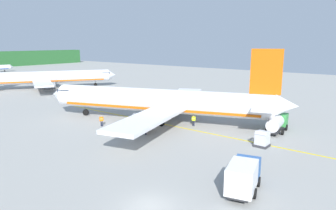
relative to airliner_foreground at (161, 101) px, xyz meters
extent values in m
cylinder|color=white|center=(-0.19, 0.54, 0.11)|extent=(15.41, 35.25, 3.80)
cone|color=white|center=(-6.49, 18.67, 0.11)|extent=(4.20, 3.45, 3.61)
cone|color=white|center=(6.25, -17.98, 0.51)|extent=(4.10, 4.08, 3.23)
cube|color=#192333|center=(-5.77, 16.59, 0.96)|extent=(3.84, 3.33, 0.60)
cube|color=white|center=(-8.16, -4.35, -0.56)|extent=(16.67, 8.32, 0.50)
cylinder|color=slate|center=(-6.17, -1.75, -1.76)|extent=(3.13, 3.75, 2.20)
cube|color=white|center=(9.10, 1.65, -0.56)|extent=(16.52, 11.15, 0.50)
cylinder|color=slate|center=(5.92, 2.45, -1.76)|extent=(3.13, 3.75, 2.20)
cube|color=#D8590C|center=(5.23, -15.05, 5.26)|extent=(1.79, 4.27, 6.50)
cube|color=white|center=(5.23, -15.05, 0.51)|extent=(10.87, 6.44, 0.24)
cube|color=#D8590C|center=(-0.19, 0.54, -0.94)|extent=(14.05, 31.79, 0.36)
cylinder|color=black|center=(-4.68, 13.46, -2.84)|extent=(0.69, 1.15, 1.10)
cylinder|color=gray|center=(-4.68, 13.46, -2.04)|extent=(0.20, 0.20, 0.50)
cylinder|color=black|center=(-2.15, -1.73, -2.84)|extent=(0.69, 1.15, 1.10)
cylinder|color=gray|center=(-2.15, -1.73, -2.04)|extent=(0.20, 0.20, 0.50)
cylinder|color=black|center=(2.76, -0.03, -2.84)|extent=(0.69, 1.15, 1.10)
cylinder|color=gray|center=(2.76, -0.03, -2.04)|extent=(0.20, 0.20, 0.50)
cylinder|color=silver|center=(10.27, 48.12, -0.24)|extent=(28.99, 20.65, 3.42)
cone|color=silver|center=(24.73, 38.63, -0.24)|extent=(3.59, 3.90, 3.25)
cube|color=#192333|center=(23.07, 39.71, 0.53)|extent=(3.40, 3.62, 0.54)
cube|color=silver|center=(13.28, 55.99, -0.84)|extent=(12.47, 13.89, 0.45)
cylinder|color=slate|center=(13.28, 53.03, -1.92)|extent=(3.50, 3.24, 1.98)
cube|color=silver|center=(4.25, 42.22, -0.84)|extent=(10.45, 14.79, 0.45)
cylinder|color=slate|center=(6.96, 43.40, -1.92)|extent=(3.50, 3.24, 1.98)
cube|color=#D8590C|center=(10.27, 48.12, -1.18)|extent=(26.18, 18.73, 0.32)
cylinder|color=black|center=(20.57, 41.36, -2.89)|extent=(1.00, 0.81, 0.99)
cylinder|color=gray|center=(20.57, 41.36, -2.17)|extent=(0.18, 0.18, 0.45)
cylinder|color=black|center=(10.42, 50.81, -2.89)|extent=(1.00, 0.81, 0.99)
cylinder|color=gray|center=(10.42, 50.81, -2.17)|extent=(0.18, 0.18, 0.45)
cylinder|color=black|center=(7.86, 46.90, -2.89)|extent=(1.00, 0.81, 0.99)
cylinder|color=gray|center=(7.86, 46.90, -2.17)|extent=(0.18, 0.18, 0.45)
cone|color=silver|center=(29.07, 108.99, -1.42)|extent=(1.68, 2.24, 2.04)
cube|color=#192333|center=(27.85, 109.20, -0.93)|extent=(1.64, 2.02, 0.34)
cylinder|color=black|center=(26.00, 109.51, -3.08)|extent=(0.64, 0.30, 0.62)
cylinder|color=gray|center=(26.00, 109.51, -2.63)|extent=(0.11, 0.11, 0.28)
cube|color=#338C3F|center=(7.41, -16.74, -1.89)|extent=(2.02, 2.38, 1.80)
cube|color=#192333|center=(8.25, -16.65, -1.53)|extent=(0.28, 1.85, 0.94)
cylinder|color=silver|center=(4.55, -17.04, -1.89)|extent=(3.92, 2.19, 1.80)
cube|color=#262628|center=(5.45, -16.95, -2.87)|extent=(5.88, 2.14, 0.16)
cylinder|color=black|center=(6.99, -15.68, -2.94)|extent=(0.92, 0.37, 0.90)
cylinder|color=black|center=(7.23, -17.86, -2.94)|extent=(0.92, 0.37, 0.90)
cylinder|color=black|center=(4.43, -15.95, -2.94)|extent=(0.92, 0.37, 0.90)
cylinder|color=black|center=(4.67, -18.14, -2.94)|extent=(0.92, 0.37, 0.90)
cube|color=#2659A5|center=(-12.66, -20.22, -1.89)|extent=(2.27, 2.56, 1.80)
cube|color=#192333|center=(-11.83, -20.02, -1.53)|extent=(0.51, 1.81, 0.94)
cube|color=white|center=(-15.28, -20.85, -1.67)|extent=(4.00, 2.98, 2.24)
cube|color=#262628|center=(-14.40, -20.64, -2.87)|extent=(5.60, 2.77, 0.16)
cylinder|color=black|center=(-13.21, -19.22, -2.94)|extent=(0.94, 0.48, 0.90)
cylinder|color=black|center=(-12.69, -21.36, -2.94)|extent=(0.94, 0.48, 0.90)
cylinder|color=black|center=(-15.54, -19.78, -2.94)|extent=(0.94, 0.48, 0.90)
cylinder|color=black|center=(-15.02, -21.92, -2.94)|extent=(0.94, 0.48, 0.90)
cube|color=#333338|center=(-1.90, -17.62, -3.24)|extent=(1.71, 1.71, 0.30)
cube|color=silver|center=(-1.90, -17.62, -2.28)|extent=(1.50, 1.50, 1.62)
cube|color=silver|center=(-2.41, -17.60, -1.62)|extent=(0.65, 1.49, 0.54)
cylinder|color=#191E33|center=(-7.03, -2.87, -2.96)|extent=(0.14, 0.14, 0.87)
cylinder|color=#191E33|center=(-6.95, -2.71, -2.96)|extent=(0.14, 0.14, 0.87)
cube|color=orange|center=(-6.99, -2.79, -2.20)|extent=(0.39, 0.49, 0.65)
cube|color=silver|center=(-6.99, -2.79, -2.17)|extent=(0.40, 0.51, 0.06)
sphere|color=tan|center=(-6.99, -2.79, -1.76)|extent=(0.23, 0.23, 0.23)
cylinder|color=orange|center=(-7.11, -3.04, -2.17)|extent=(0.09, 0.09, 0.62)
cylinder|color=orange|center=(-6.88, -2.55, -2.17)|extent=(0.09, 0.09, 0.62)
cylinder|color=#191E33|center=(0.98, -5.54, -2.96)|extent=(0.14, 0.14, 0.85)
cylinder|color=#191E33|center=(1.06, -5.70, -2.96)|extent=(0.14, 0.14, 0.85)
cube|color=#CCE519|center=(1.02, -5.62, -2.22)|extent=(0.40, 0.49, 0.64)
cube|color=silver|center=(1.02, -5.62, -2.19)|extent=(0.41, 0.51, 0.06)
sphere|color=tan|center=(1.02, -5.62, -1.78)|extent=(0.23, 0.23, 0.23)
cylinder|color=#CCE519|center=(0.89, -5.38, -2.19)|extent=(0.09, 0.09, 0.61)
cylinder|color=#CCE519|center=(1.14, -5.86, -2.19)|extent=(0.09, 0.09, 0.61)
cylinder|color=#191E33|center=(-7.72, 5.55, -2.97)|extent=(0.14, 0.14, 0.85)
cylinder|color=#191E33|center=(-7.86, 5.67, -2.97)|extent=(0.14, 0.14, 0.85)
cube|color=orange|center=(-7.79, 5.61, -2.22)|extent=(0.47, 0.46, 0.64)
cube|color=silver|center=(-7.79, 5.61, -2.19)|extent=(0.49, 0.47, 0.06)
sphere|color=tan|center=(-7.79, 5.61, -1.79)|extent=(0.23, 0.23, 0.23)
cylinder|color=orange|center=(-7.59, 5.42, -2.19)|extent=(0.09, 0.09, 0.61)
cylinder|color=orange|center=(-7.99, 5.79, -2.19)|extent=(0.09, 0.09, 0.61)
cube|color=yellow|center=(-0.98, -4.46, -3.39)|extent=(0.30, 60.00, 0.01)
camera|label=1|loc=(-38.04, -30.44, 9.39)|focal=32.78mm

